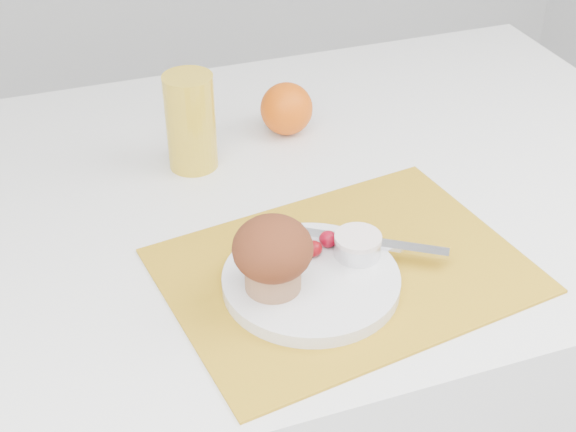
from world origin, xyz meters
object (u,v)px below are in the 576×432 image
object	(u,v)px
table	(292,372)
muffin	(273,254)
plate	(311,281)
orange	(286,109)
juice_glass	(191,122)

from	to	relation	value
table	muffin	distance (m)	0.51
plate	orange	size ratio (longest dim) A/B	2.58
juice_glass	orange	bearing A→B (deg)	16.44
plate	orange	distance (m)	0.37
orange	muffin	bearing A→B (deg)	-111.61
plate	table	bearing A→B (deg)	75.81
table	juice_glass	distance (m)	0.47
orange	muffin	xyz separation A→B (m)	(-0.14, -0.36, 0.03)
orange	muffin	size ratio (longest dim) A/B	0.89
table	muffin	xyz separation A→B (m)	(-0.10, -0.22, 0.44)
table	juice_glass	world-z (taller)	juice_glass
orange	juice_glass	distance (m)	0.17
juice_glass	plate	bearing A→B (deg)	-78.75
muffin	plate	bearing A→B (deg)	4.73
plate	muffin	bearing A→B (deg)	-175.27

